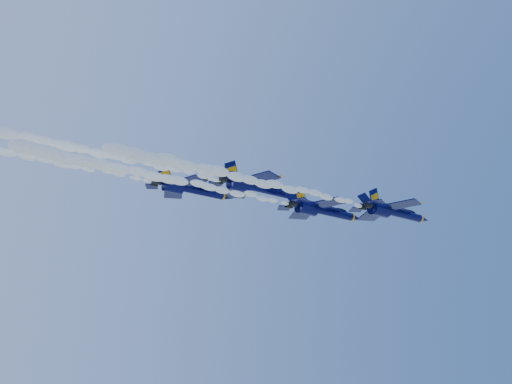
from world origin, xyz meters
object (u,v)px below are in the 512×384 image
jet_lead (393,212)px  jet_fourth (190,189)px  jet_third (257,187)px  jet_second (322,210)px

jet_lead → jet_fourth: size_ratio=1.03×
jet_fourth → jet_third: bearing=-37.7°
jet_lead → jet_third: size_ratio=0.92×
jet_third → jet_second: bearing=-18.9°
jet_second → jet_fourth: jet_fourth is taller
jet_fourth → jet_lead: bearing=-32.8°
jet_lead → jet_second: size_ratio=0.97×
jet_second → jet_third: 13.34m
jet_third → jet_fourth: bearing=142.3°
jet_second → jet_third: jet_third is taller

